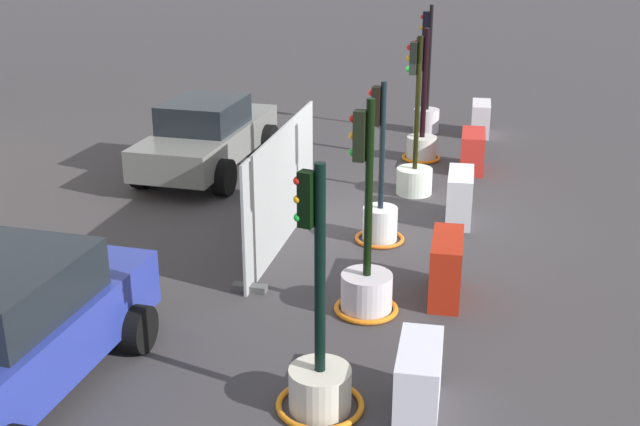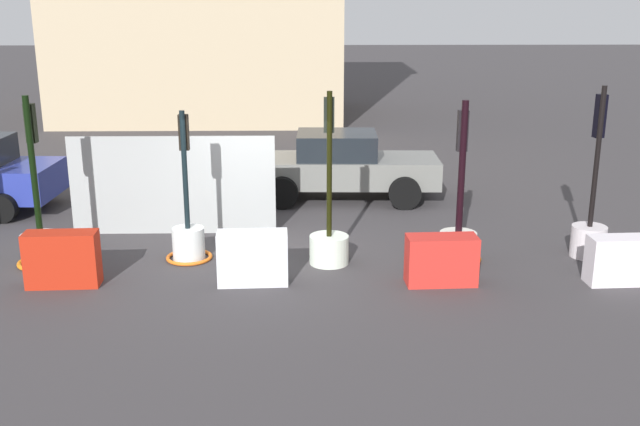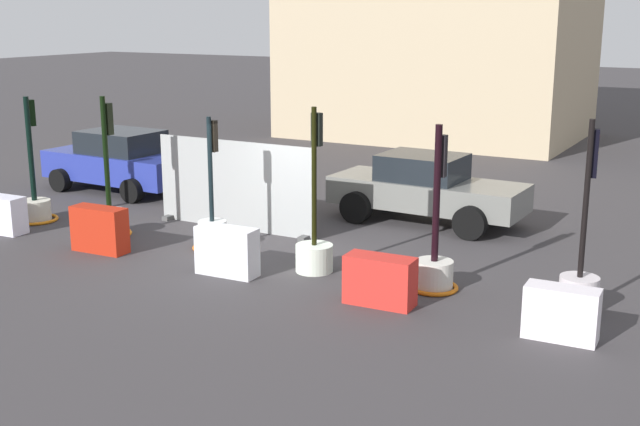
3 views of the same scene
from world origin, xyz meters
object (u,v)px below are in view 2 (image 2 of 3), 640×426
construction_barrier_1 (62,259)px  traffic_light_5 (590,225)px  traffic_light_4 (458,233)px  construction_barrier_2 (252,258)px  construction_barrier_4 (620,260)px  traffic_light_1 (41,239)px  car_grey_saloon (341,166)px  traffic_light_2 (188,234)px  traffic_light_3 (329,235)px  construction_barrier_3 (441,260)px

construction_barrier_1 → traffic_light_5: bearing=7.8°
traffic_light_4 → traffic_light_5: 2.38m
construction_barrier_1 → construction_barrier_2: bearing=0.3°
construction_barrier_2 → construction_barrier_4: 5.95m
construction_barrier_2 → construction_barrier_4: (5.95, -0.10, -0.05)m
traffic_light_1 → car_grey_saloon: size_ratio=0.67×
traffic_light_2 → traffic_light_4: size_ratio=0.94×
traffic_light_1 → construction_barrier_2: size_ratio=2.56×
traffic_light_5 → construction_barrier_2: (-5.92, -1.21, -0.14)m
traffic_light_2 → construction_barrier_4: traffic_light_2 is taller
traffic_light_2 → construction_barrier_4: bearing=-10.4°
traffic_light_1 → traffic_light_4: (7.26, 0.07, 0.04)m
traffic_light_3 → construction_barrier_2: traffic_light_3 is taller
construction_barrier_3 → car_grey_saloon: (-1.36, 5.34, 0.37)m
construction_barrier_4 → car_grey_saloon: bearing=128.3°
traffic_light_4 → construction_barrier_4: bearing=-25.9°
construction_barrier_3 → traffic_light_4: bearing=66.2°
construction_barrier_2 → construction_barrier_3: size_ratio=1.00×
traffic_light_2 → traffic_light_3: traffic_light_3 is taller
construction_barrier_4 → car_grey_saloon: car_grey_saloon is taller
construction_barrier_3 → traffic_light_1: bearing=171.1°
traffic_light_4 → construction_barrier_2: 3.70m
traffic_light_1 → traffic_light_4: bearing=0.5°
construction_barrier_3 → car_grey_saloon: 5.52m
construction_barrier_3 → construction_barrier_4: (2.90, -0.04, -0.01)m
traffic_light_1 → car_grey_saloon: traffic_light_1 is taller
traffic_light_4 → traffic_light_3: bearing=-177.1°
traffic_light_4 → construction_barrier_3: size_ratio=2.46×
traffic_light_2 → traffic_light_5: (7.13, -0.00, 0.12)m
construction_barrier_1 → construction_barrier_4: size_ratio=1.09×
construction_barrier_2 → car_grey_saloon: (1.69, 5.28, 0.33)m
traffic_light_3 → construction_barrier_3: 2.05m
traffic_light_4 → construction_barrier_4: 2.67m
construction_barrier_2 → traffic_light_1: bearing=165.0°
traffic_light_1 → traffic_light_4: 7.26m
traffic_light_3 → construction_barrier_4: traffic_light_3 is taller
traffic_light_4 → traffic_light_2: bearing=178.2°
construction_barrier_1 → construction_barrier_3: (6.09, -0.05, -0.05)m
construction_barrier_2 → construction_barrier_4: construction_barrier_2 is taller
construction_barrier_1 → construction_barrier_2: size_ratio=1.01×
traffic_light_1 → traffic_light_3: 4.99m
traffic_light_4 → construction_barrier_2: size_ratio=2.47×
traffic_light_1 → traffic_light_3: size_ratio=0.98×
construction_barrier_1 → car_grey_saloon: bearing=48.2°
traffic_light_1 → construction_barrier_2: traffic_light_1 is taller
traffic_light_2 → traffic_light_5: size_ratio=0.87×
traffic_light_1 → construction_barrier_4: bearing=-6.5°
traffic_light_4 → traffic_light_5: (2.38, 0.15, 0.08)m
traffic_light_5 → construction_barrier_2: traffic_light_5 is taller
traffic_light_3 → construction_barrier_3: (1.78, -1.01, -0.11)m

